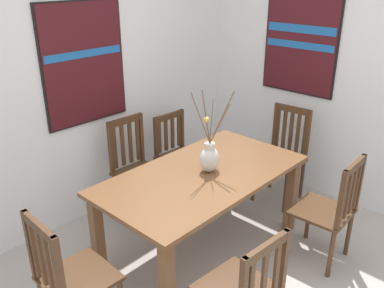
# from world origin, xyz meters

# --- Properties ---
(wall_back) EXTENTS (6.40, 0.12, 2.70)m
(wall_back) POSITION_xyz_m (0.00, 1.86, 1.35)
(wall_back) COLOR white
(wall_back) RESTS_ON ground_plane
(wall_side) EXTENTS (0.12, 6.40, 2.70)m
(wall_side) POSITION_xyz_m (1.86, 0.00, 1.35)
(wall_side) COLOR white
(wall_side) RESTS_ON ground_plane
(dining_table) EXTENTS (1.70, 0.92, 0.74)m
(dining_table) POSITION_xyz_m (0.19, 0.60, 0.63)
(dining_table) COLOR brown
(dining_table) RESTS_ON ground_plane
(centerpiece_vase) EXTENTS (0.31, 0.26, 0.68)m
(centerpiece_vase) POSITION_xyz_m (0.25, 0.58, 0.86)
(centerpiece_vase) COLOR silver
(centerpiece_vase) RESTS_ON dining_table
(chair_0) EXTENTS (0.44, 0.44, 0.93)m
(chair_0) POSITION_xyz_m (-1.04, 0.61, 0.48)
(chair_0) COLOR #4C301C
(chair_0) RESTS_ON ground_plane
(chair_1) EXTENTS (0.44, 0.44, 0.93)m
(chair_1) POSITION_xyz_m (0.78, -0.22, 0.48)
(chair_1) COLOR #4C301C
(chair_1) RESTS_ON ground_plane
(chair_3) EXTENTS (0.44, 0.44, 0.96)m
(chair_3) POSITION_xyz_m (1.42, 0.59, 0.50)
(chair_3) COLOR #4C301C
(chair_3) RESTS_ON ground_plane
(chair_4) EXTENTS (0.43, 0.43, 0.87)m
(chair_4) POSITION_xyz_m (0.74, 1.42, 0.46)
(chair_4) COLOR #4C301C
(chair_4) RESTS_ON ground_plane
(chair_5) EXTENTS (0.43, 0.43, 0.95)m
(chair_5) POSITION_xyz_m (0.22, 1.47, 0.49)
(chair_5) COLOR #4C301C
(chair_5) RESTS_ON ground_plane
(painting_on_back_wall) EXTENTS (0.81, 0.05, 1.06)m
(painting_on_back_wall) POSITION_xyz_m (-0.03, 1.79, 1.46)
(painting_on_back_wall) COLOR black
(painting_on_side_wall) EXTENTS (0.05, 0.80, 1.05)m
(painting_on_side_wall) POSITION_xyz_m (1.79, 0.73, 1.56)
(painting_on_side_wall) COLOR black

